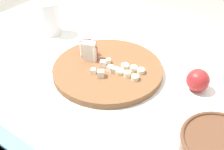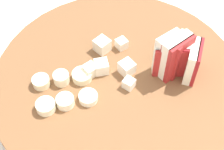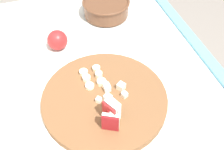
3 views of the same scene
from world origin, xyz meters
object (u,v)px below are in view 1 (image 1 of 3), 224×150
object	(u,v)px
ceramic_bowl	(220,148)
small_jar	(49,18)
apple_dice_pile	(105,68)
whole_apple	(198,80)
banana_slice_rows	(130,71)
apple_wedge_fan	(89,50)
cutting_board	(108,69)

from	to	relation	value
ceramic_bowl	small_jar	size ratio (longest dim) A/B	1.39
apple_dice_pile	small_jar	distance (m)	0.37
whole_apple	banana_slice_rows	bearing A→B (deg)	-159.32
apple_dice_pile	apple_wedge_fan	bearing A→B (deg)	162.22
ceramic_bowl	whole_apple	world-z (taller)	whole_apple
banana_slice_rows	whole_apple	world-z (taller)	whole_apple
small_jar	ceramic_bowl	bearing A→B (deg)	-15.72
cutting_board	small_jar	xyz separation A→B (m)	(-0.35, 0.08, 0.05)
apple_dice_pile	banana_slice_rows	world-z (taller)	apple_dice_pile
cutting_board	banana_slice_rows	distance (m)	0.08
apple_wedge_fan	banana_slice_rows	xyz separation A→B (m)	(0.16, 0.01, -0.02)
cutting_board	small_jar	world-z (taller)	small_jar
apple_dice_pile	ceramic_bowl	bearing A→B (deg)	-14.80
whole_apple	apple_dice_pile	bearing A→B (deg)	-157.61
banana_slice_rows	small_jar	xyz separation A→B (m)	(-0.43, 0.07, 0.04)
apple_dice_pile	whole_apple	distance (m)	0.28
cutting_board	banana_slice_rows	world-z (taller)	banana_slice_rows
whole_apple	small_jar	bearing A→B (deg)	-179.91
cutting_board	ceramic_bowl	size ratio (longest dim) A/B	1.97
apple_wedge_fan	banana_slice_rows	distance (m)	0.16
cutting_board	apple_dice_pile	bearing A→B (deg)	-70.97
apple_wedge_fan	banana_slice_rows	bearing A→B (deg)	2.59
apple_wedge_fan	apple_dice_pile	size ratio (longest dim) A/B	0.72
apple_wedge_fan	small_jar	distance (m)	0.28
cutting_board	whole_apple	world-z (taller)	whole_apple
apple_dice_pile	whole_apple	world-z (taller)	whole_apple
whole_apple	apple_wedge_fan	bearing A→B (deg)	-167.18
banana_slice_rows	ceramic_bowl	xyz separation A→B (m)	(0.33, -0.14, 0.01)
cutting_board	apple_wedge_fan	size ratio (longest dim) A/B	5.05
apple_wedge_fan	apple_dice_pile	bearing A→B (deg)	-17.78
cutting_board	whole_apple	bearing A→B (deg)	17.50
apple_wedge_fan	apple_dice_pile	xyz separation A→B (m)	(0.09, -0.03, -0.02)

